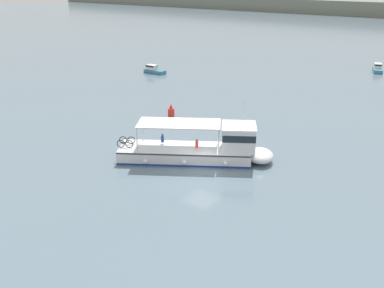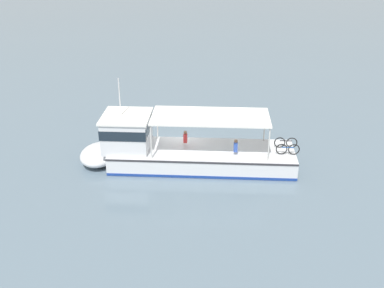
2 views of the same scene
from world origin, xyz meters
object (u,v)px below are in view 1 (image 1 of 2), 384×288
Objects in this scene: motorboat_horizon_east at (378,68)px; motorboat_outer_anchorage at (154,70)px; ferry_main at (204,149)px; channel_buoy at (171,112)px.

motorboat_horizon_east and motorboat_outer_anchorage have the same top height.
ferry_main is at bearing -90.31° from motorboat_horizon_east.
motorboat_outer_anchorage is 23.57m from channel_buoy.
motorboat_outer_anchorage is at bearing 136.32° from channel_buoy.
motorboat_horizon_east is at bearing 74.89° from channel_buoy.
channel_buoy reaches higher than motorboat_outer_anchorage.
ferry_main is 12.89m from channel_buoy.
motorboat_outer_anchorage is (-27.20, 24.20, -0.47)m from ferry_main.
ferry_main is 3.23× the size of motorboat_horizon_east.
channel_buoy is (-10.15, 7.92, -0.45)m from ferry_main.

